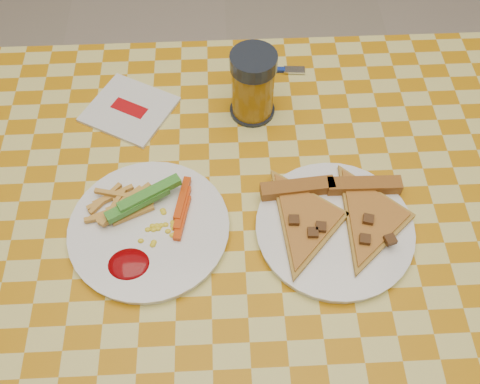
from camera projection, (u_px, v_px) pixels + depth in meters
name	position (u px, v px, depth m)	size (l,w,h in m)	color
ground	(242.00, 366.00, 1.46)	(8.00, 8.00, 0.00)	beige
table	(243.00, 252.00, 0.89)	(1.28, 0.88, 0.76)	silver
plate_left	(149.00, 229.00, 0.82)	(0.24, 0.24, 0.01)	white
plate_right	(334.00, 229.00, 0.82)	(0.24, 0.24, 0.01)	white
fries_veggies	(143.00, 215.00, 0.82)	(0.19, 0.17, 0.04)	gold
pizza_slices	(336.00, 215.00, 0.82)	(0.25, 0.24, 0.02)	#B59237
drink_glass	(253.00, 86.00, 0.91)	(0.08, 0.08, 0.13)	black
napkin	(130.00, 109.00, 0.97)	(0.19, 0.18, 0.01)	silver
fork	(273.00, 69.00, 1.02)	(0.13, 0.02, 0.01)	navy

